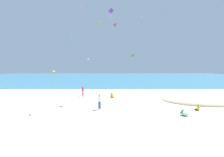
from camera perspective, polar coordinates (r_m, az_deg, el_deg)
name	(u,v)px	position (r m, az deg, el deg)	size (l,w,h in m)	color
ground_plane	(112,99)	(22.72, -0.07, -7.65)	(120.00, 120.00, 0.00)	beige
ocean_water	(111,77)	(61.70, -0.26, 0.41)	(120.00, 60.00, 0.05)	teal
dune_mound	(200,100)	(25.32, 29.94, -7.00)	(10.89, 7.62, 1.63)	beige
beach_chair_mid_beach	(174,98)	(23.45, 22.20, -6.94)	(0.53, 0.60, 0.59)	#2370B2
beach_chair_far_right	(61,105)	(19.62, -18.63, -9.27)	(0.58, 0.54, 0.53)	white
beach_chair_far_left	(184,113)	(17.05, 25.22, -11.56)	(0.84, 0.85, 0.57)	#2D9956
person_0	(83,90)	(25.30, -10.87, -4.38)	(0.32, 0.32, 1.54)	#D8599E
person_1	(112,96)	(23.46, -0.02, -6.50)	(0.67, 0.42, 0.81)	orange
person_2	(198,108)	(19.60, 29.43, -9.63)	(0.59, 0.44, 0.66)	yellow
person_3	(99,100)	(17.56, -4.70, -8.13)	(0.48, 0.48, 1.72)	blue
kite_white	(88,59)	(31.84, -8.96, 7.39)	(0.54, 0.63, 0.88)	white
kite_pink	(80,7)	(31.17, -11.89, 24.63)	(0.56, 0.46, 1.16)	pink
kite_lime	(98,21)	(32.85, -5.08, 20.74)	(0.66, 0.76, 1.72)	#99DB33
kite_teal	(71,37)	(31.56, -15.05, 14.69)	(0.13, 0.50, 1.23)	#1EADAD
kite_green	(133,56)	(34.47, 7.73, 8.40)	(0.84, 0.23, 1.43)	green
kite_orange	(142,17)	(31.57, 11.02, 21.47)	(0.41, 0.47, 1.09)	orange
kite_red	(115,24)	(30.43, 1.24, 19.62)	(1.07, 0.91, 1.37)	red
kite_yellow	(53,72)	(18.15, -21.34, 2.38)	(0.58, 0.59, 1.39)	yellow
kite_purple	(111,11)	(30.95, -0.34, 23.95)	(1.07, 0.32, 1.99)	purple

